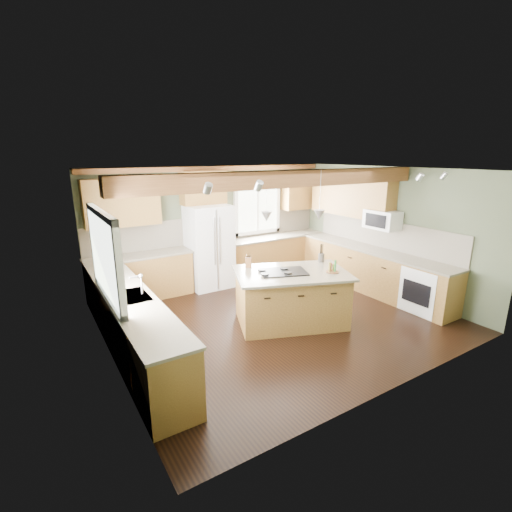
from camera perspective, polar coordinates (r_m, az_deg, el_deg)
floor at (r=6.78m, az=3.14°, el=-9.39°), size 5.60×5.60×0.00m
ceiling at (r=6.16m, az=3.50°, el=13.12°), size 5.60×5.60×0.00m
wall_back at (r=8.46m, az=-6.55°, el=4.83°), size 5.60×0.00×5.60m
wall_left at (r=5.30m, az=-22.25°, el=-2.74°), size 0.00×5.00×5.00m
wall_right at (r=8.25m, az=19.42°, el=3.78°), size 0.00×5.00×5.00m
ceiling_beam at (r=5.94m, az=5.08°, el=11.74°), size 5.55×0.26×0.26m
soffit_trim at (r=8.23m, az=-6.51°, el=13.24°), size 5.55×0.20×0.10m
backsplash_back at (r=8.46m, az=-6.49°, el=4.22°), size 5.58×0.03×0.58m
backsplash_right at (r=8.29m, az=19.03°, el=3.23°), size 0.03×3.70×0.58m
base_cab_back_left at (r=7.81m, az=-17.30°, el=-3.22°), size 2.02×0.60×0.88m
counter_back_left at (r=7.68m, az=-17.57°, el=0.04°), size 2.06×0.64×0.04m
base_cab_back_right at (r=9.14m, az=2.89°, el=0.18°), size 2.62×0.60×0.88m
counter_back_right at (r=9.02m, az=2.92°, el=3.00°), size 2.66×0.64×0.04m
base_cab_left at (r=5.71m, az=-18.46°, el=-10.37°), size 0.60×3.70×0.88m
counter_left at (r=5.53m, az=-18.87°, el=-6.07°), size 0.64×3.74×0.04m
base_cab_right at (r=8.27m, az=17.31°, el=-2.19°), size 0.60×3.70×0.88m
counter_right at (r=8.14m, az=17.57°, el=0.90°), size 0.64×3.74×0.04m
upper_cab_back_left at (r=7.56m, az=-19.95°, el=7.73°), size 1.40×0.35×0.90m
upper_cab_over_fridge at (r=8.06m, az=-8.14°, el=10.36°), size 0.96×0.35×0.70m
upper_cab_right at (r=8.61m, az=14.38°, el=9.02°), size 0.35×2.20×0.90m
upper_cab_back_corner at (r=9.44m, az=6.67°, el=9.93°), size 0.90×0.35×0.90m
window_left at (r=5.29m, az=-22.42°, el=0.02°), size 0.04×1.60×1.05m
window_back at (r=8.95m, az=0.15°, el=7.14°), size 1.10×0.04×1.00m
sink at (r=5.53m, az=-18.87°, el=-6.02°), size 0.50×0.65×0.03m
faucet at (r=5.52m, az=-17.19°, el=-4.31°), size 0.02×0.02×0.28m
dishwasher at (r=4.60m, az=-14.17°, el=-16.80°), size 0.60×0.60×0.84m
oven at (r=7.54m, az=24.71°, el=-4.73°), size 0.60×0.72×0.84m
microwave at (r=8.01m, az=18.86°, el=5.32°), size 0.40×0.70×0.38m
pendant_left at (r=5.96m, az=1.62°, el=6.10°), size 0.18×0.18×0.16m
pendant_right at (r=6.21m, az=9.69°, el=6.27°), size 0.18×0.18×0.16m
refrigerator at (r=8.09m, az=-7.21°, el=1.41°), size 0.90×0.74×1.80m
island at (r=6.46m, az=5.40°, el=-6.50°), size 2.05×1.65×0.88m
island_top at (r=6.30m, az=5.50°, el=-2.62°), size 2.20×1.81×0.04m
cooktop at (r=6.26m, az=4.21°, el=-2.45°), size 0.90×0.76×0.02m
knife_block at (r=6.50m, az=-1.18°, el=-0.98°), size 0.13×0.13×0.18m
utensil_crock at (r=6.94m, az=10.00°, el=-0.25°), size 0.13×0.13×0.15m
bottle_tray at (r=6.35m, az=11.72°, el=-1.60°), size 0.30×0.30×0.20m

